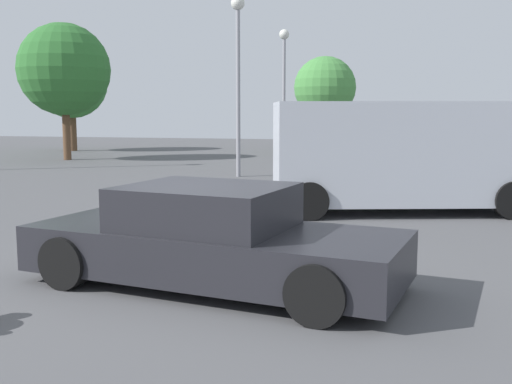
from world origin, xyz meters
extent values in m
plane|color=#515154|center=(0.00, 0.00, 0.00)|extent=(80.00, 80.00, 0.00)
cube|color=#232328|center=(0.40, -0.26, 0.44)|extent=(4.77, 2.46, 0.56)
cube|color=#232328|center=(0.30, -0.25, 0.97)|extent=(2.14, 1.90, 0.51)
cube|color=slate|center=(1.20, -0.39, 0.97)|extent=(0.30, 1.49, 0.43)
cube|color=slate|center=(-0.59, -0.10, 0.97)|extent=(0.30, 1.49, 0.43)
cylinder|color=black|center=(2.09, 0.31, 0.32)|extent=(0.67, 0.32, 0.64)
cylinder|color=black|center=(1.82, -1.33, 0.32)|extent=(0.67, 0.32, 0.64)
cylinder|color=black|center=(-1.03, 0.81, 0.32)|extent=(0.67, 0.32, 0.64)
cylinder|color=black|center=(-1.29, -0.83, 0.32)|extent=(0.67, 0.32, 0.64)
cube|color=#B2B7C1|center=(2.42, 5.98, 1.27)|extent=(5.58, 3.37, 2.10)
cylinder|color=black|center=(4.09, 7.45, 0.38)|extent=(0.80, 0.46, 0.76)
cylinder|color=black|center=(0.22, 6.29, 0.38)|extent=(0.80, 0.46, 0.76)
cylinder|color=black|center=(0.75, 4.51, 0.38)|extent=(0.80, 0.46, 0.76)
cylinder|color=black|center=(2.30, 8.25, 0.42)|extent=(0.13, 0.13, 0.84)
cylinder|color=black|center=(2.39, 8.11, 0.42)|extent=(0.13, 0.13, 0.84)
cube|color=#3359B2|center=(2.35, 8.18, 1.14)|extent=(0.41, 0.47, 0.59)
cylinder|color=#3359B2|center=(2.22, 8.38, 1.08)|extent=(0.09, 0.09, 0.70)
cylinder|color=#3359B2|center=(2.47, 7.97, 1.08)|extent=(0.09, 0.09, 0.70)
sphere|color=beige|center=(2.35, 8.18, 1.55)|extent=(0.23, 0.23, 0.23)
cylinder|color=gray|center=(-3.00, 19.55, 2.69)|extent=(0.14, 0.14, 5.39)
sphere|color=silver|center=(-3.00, 19.55, 5.52)|extent=(0.44, 0.44, 0.44)
cylinder|color=gray|center=(-2.90, 11.99, 2.72)|extent=(0.14, 0.14, 5.43)
sphere|color=silver|center=(-2.90, 11.99, 5.57)|extent=(0.44, 0.44, 0.44)
cylinder|color=brown|center=(-1.93, 24.78, 1.10)|extent=(0.37, 0.37, 2.19)
sphere|color=#478C42|center=(-1.93, 24.78, 3.41)|extent=(3.24, 3.24, 3.24)
cylinder|color=brown|center=(-15.60, 22.69, 1.14)|extent=(0.42, 0.42, 2.28)
sphere|color=#387F38|center=(-15.60, 22.69, 3.77)|extent=(3.95, 3.95, 3.95)
cylinder|color=brown|center=(-12.34, 16.89, 1.24)|extent=(0.34, 0.34, 2.48)
sphere|color=#2D6B2D|center=(-12.34, 16.89, 3.99)|extent=(4.04, 4.04, 4.04)
camera|label=1|loc=(2.71, -7.04, 2.10)|focal=42.29mm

